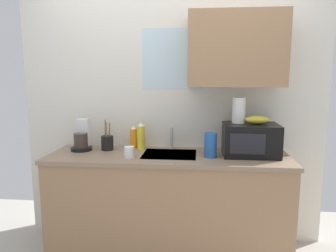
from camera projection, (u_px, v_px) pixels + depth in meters
kitchen_wall_assembly at (182, 100)px, 2.93m from camera, size 2.84×0.42×2.50m
counter_unit at (168, 203)px, 2.77m from camera, size 2.07×0.63×0.90m
sink_faucet at (172, 138)px, 2.92m from camera, size 0.03×0.03×0.20m
microwave at (250, 140)px, 2.66m from camera, size 0.46×0.35×0.27m
banana_bunch at (257, 120)px, 2.63m from camera, size 0.20×0.11×0.07m
paper_towel_roll at (239, 110)px, 2.68m from camera, size 0.11×0.11×0.22m
coffee_maker at (82, 138)px, 2.87m from camera, size 0.19×0.21×0.28m
dish_soap_bottle_yellow at (141, 136)px, 2.90m from camera, size 0.07×0.07×0.25m
dish_soap_bottle_orange at (133, 137)px, 2.93m from camera, size 0.06×0.06×0.22m
cereal_canister at (210, 145)px, 2.60m from camera, size 0.10×0.10×0.21m
mug_white at (129, 152)px, 2.59m from camera, size 0.08×0.08×0.09m
utensil_crock at (107, 142)px, 2.86m from camera, size 0.11×0.11×0.28m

